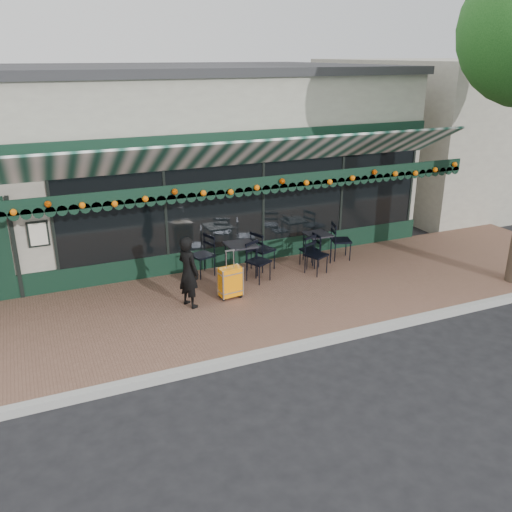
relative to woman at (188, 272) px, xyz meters
name	(u,v)px	position (x,y,z in m)	size (l,w,h in m)	color
ground	(282,351)	(1.05, -2.16, -0.89)	(80.00, 80.00, 0.00)	black
sidewalk	(240,303)	(1.05, -0.16, -0.82)	(18.00, 4.00, 0.15)	brown
curb	(284,350)	(1.05, -2.24, -0.82)	(18.00, 0.16, 0.15)	#9E9E99
restaurant_building	(164,154)	(1.05, 5.68, 1.38)	(12.00, 9.60, 4.50)	gray
neighbor_building_right	(498,126)	(14.05, 5.84, 1.51)	(12.00, 8.00, 4.80)	#ABA896
woman	(188,272)	(0.00, 0.00, 0.00)	(0.54, 0.35, 1.48)	black
suitcase	(230,282)	(0.90, 0.03, -0.38)	(0.49, 0.31, 1.06)	orange
cafe_table_a	(318,236)	(3.62, 1.17, -0.09)	(0.59, 0.59, 0.73)	black
cafe_table_b	(241,247)	(1.54, 1.04, -0.03)	(0.64, 0.64, 0.80)	black
chair_a_left	(310,251)	(3.30, 0.96, -0.34)	(0.40, 0.40, 0.81)	black
chair_a_right	(341,241)	(4.27, 1.12, -0.27)	(0.47, 0.47, 0.94)	black
chair_a_front	(316,255)	(3.23, 0.51, -0.30)	(0.44, 0.44, 0.89)	black
chair_b_left	(202,256)	(0.75, 1.45, -0.26)	(0.48, 0.48, 0.97)	black
chair_b_right	(263,250)	(2.20, 1.26, -0.26)	(0.48, 0.48, 0.95)	black
chair_b_front	(258,262)	(1.81, 0.63, -0.28)	(0.46, 0.46, 0.91)	black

